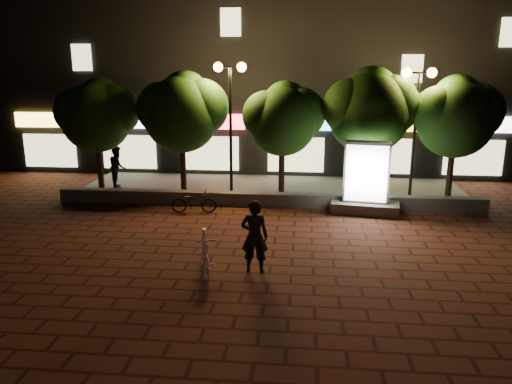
# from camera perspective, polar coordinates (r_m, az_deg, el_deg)

# --- Properties ---
(ground) EXTENTS (80.00, 80.00, 0.00)m
(ground) POSITION_cam_1_polar(r_m,az_deg,el_deg) (14.74, 0.00, -5.90)
(ground) COLOR #512219
(ground) RESTS_ON ground
(retaining_wall) EXTENTS (16.00, 0.45, 0.50)m
(retaining_wall) POSITION_cam_1_polar(r_m,az_deg,el_deg) (18.47, 1.20, -0.87)
(retaining_wall) COLOR slate
(retaining_wall) RESTS_ON ground
(sidewalk) EXTENTS (16.00, 5.00, 0.08)m
(sidewalk) POSITION_cam_1_polar(r_m,az_deg,el_deg) (20.93, 1.72, 0.37)
(sidewalk) COLOR slate
(sidewalk) RESTS_ON ground
(building_block) EXTENTS (28.00, 8.12, 11.30)m
(building_block) POSITION_cam_1_polar(r_m,az_deg,el_deg) (26.79, 2.76, 14.14)
(building_block) COLOR black
(building_block) RESTS_ON ground
(tree_far_left) EXTENTS (3.36, 2.80, 4.63)m
(tree_far_left) POSITION_cam_1_polar(r_m,az_deg,el_deg) (21.01, -17.91, 8.75)
(tree_far_left) COLOR black
(tree_far_left) RESTS_ON sidewalk
(tree_left) EXTENTS (3.60, 3.00, 4.89)m
(tree_left) POSITION_cam_1_polar(r_m,az_deg,el_deg) (19.88, -8.50, 9.43)
(tree_left) COLOR black
(tree_left) RESTS_ON sidewalk
(tree_mid) EXTENTS (3.24, 2.70, 4.50)m
(tree_mid) POSITION_cam_1_polar(r_m,az_deg,el_deg) (19.33, 3.23, 8.75)
(tree_mid) COLOR black
(tree_mid) RESTS_ON sidewalk
(tree_right) EXTENTS (3.72, 3.10, 5.07)m
(tree_right) POSITION_cam_1_polar(r_m,az_deg,el_deg) (19.45, 13.16, 9.47)
(tree_right) COLOR black
(tree_right) RESTS_ON sidewalk
(tree_far_right) EXTENTS (3.48, 2.90, 4.76)m
(tree_far_right) POSITION_cam_1_polar(r_m,az_deg,el_deg) (20.13, 22.27, 8.37)
(tree_far_right) COLOR black
(tree_far_right) RESTS_ON sidewalk
(street_lamp_left) EXTENTS (1.26, 0.36, 5.18)m
(street_lamp_left) POSITION_cam_1_polar(r_m,az_deg,el_deg) (19.20, -3.01, 11.14)
(street_lamp_left) COLOR black
(street_lamp_left) RESTS_ON sidewalk
(street_lamp_right) EXTENTS (1.26, 0.36, 4.98)m
(street_lamp_right) POSITION_cam_1_polar(r_m,az_deg,el_deg) (19.45, 18.19, 10.10)
(street_lamp_right) COLOR black
(street_lamp_right) RESTS_ON sidewalk
(ad_kiosk) EXTENTS (2.53, 1.54, 2.57)m
(ad_kiosk) POSITION_cam_1_polar(r_m,az_deg,el_deg) (17.88, 12.64, 0.87)
(ad_kiosk) COLOR slate
(ad_kiosk) RESTS_ON ground
(scooter_pink) EXTENTS (0.99, 1.88, 1.09)m
(scooter_pink) POSITION_cam_1_polar(r_m,az_deg,el_deg) (12.55, -5.91, -7.04)
(scooter_pink) COLOR #E892C3
(scooter_pink) RESTS_ON ground
(rider) EXTENTS (0.70, 0.46, 1.91)m
(rider) POSITION_cam_1_polar(r_m,az_deg,el_deg) (12.41, -0.17, -5.19)
(rider) COLOR black
(rider) RESTS_ON ground
(scooter_parked) EXTENTS (1.66, 0.74, 0.84)m
(scooter_parked) POSITION_cam_1_polar(r_m,az_deg,el_deg) (17.70, -7.22, -1.09)
(scooter_parked) COLOR black
(scooter_parked) RESTS_ON ground
(pedestrian) EXTENTS (0.93, 1.04, 1.77)m
(pedestrian) POSITION_cam_1_polar(r_m,az_deg,el_deg) (21.71, -15.76, 2.85)
(pedestrian) COLOR black
(pedestrian) RESTS_ON sidewalk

